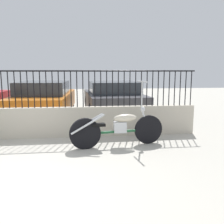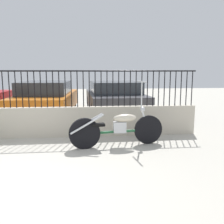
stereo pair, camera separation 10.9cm
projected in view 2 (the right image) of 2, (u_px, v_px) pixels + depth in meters
low_wall at (30, 123)px, 6.29m from camera, size 8.57×0.18×0.77m
fence_railing at (28, 84)px, 6.13m from camera, size 8.57×0.04×0.92m
motorcycle_green at (114, 128)px, 5.53m from camera, size 2.14×0.59×1.46m
car_orange at (47, 99)px, 9.09m from camera, size 2.05×4.38×1.30m
car_dark_grey at (114, 98)px, 9.34m from camera, size 2.06×4.00×1.28m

